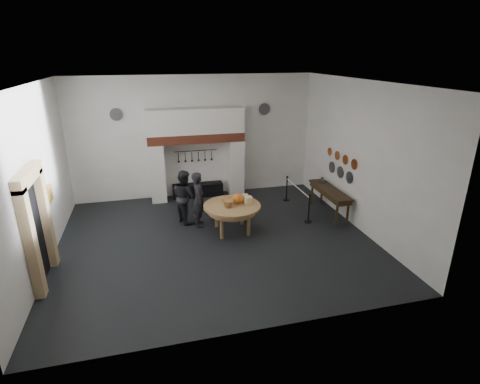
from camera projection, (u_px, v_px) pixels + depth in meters
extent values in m
cube|color=black|center=(216.00, 240.00, 11.12)|extent=(9.00, 8.00, 0.02)
cube|color=silver|center=(212.00, 82.00, 9.54)|extent=(9.00, 8.00, 0.02)
cube|color=white|center=(195.00, 137.00, 13.96)|extent=(9.00, 0.02, 4.50)
cube|color=white|center=(255.00, 229.00, 6.70)|extent=(9.00, 0.02, 4.50)
cube|color=white|center=(36.00, 180.00, 9.29)|extent=(0.02, 8.00, 4.50)
cube|color=white|center=(360.00, 157.00, 11.36)|extent=(0.02, 8.00, 4.50)
cube|color=silver|center=(157.00, 173.00, 13.72)|extent=(0.55, 0.70, 2.15)
cube|color=silver|center=(235.00, 167.00, 14.39)|extent=(0.55, 0.70, 2.15)
cube|color=#9E442B|center=(196.00, 138.00, 13.62)|extent=(3.50, 0.72, 0.32)
cube|color=silver|center=(195.00, 121.00, 13.41)|extent=(3.50, 0.70, 0.90)
cube|color=black|center=(198.00, 190.00, 14.41)|extent=(1.90, 0.45, 0.50)
cylinder|color=black|center=(196.00, 151.00, 14.06)|extent=(1.60, 0.02, 0.02)
cube|color=black|center=(35.00, 233.00, 8.74)|extent=(0.04, 1.10, 2.50)
cube|color=tan|center=(31.00, 245.00, 8.11)|extent=(0.22, 0.30, 2.60)
cube|color=tan|center=(46.00, 219.00, 9.38)|extent=(0.22, 0.30, 2.60)
cube|color=tan|center=(27.00, 176.00, 8.27)|extent=(0.22, 1.70, 0.30)
cube|color=gold|center=(50.00, 193.00, 10.26)|extent=(0.05, 0.34, 0.44)
cylinder|color=#A6824E|center=(232.00, 206.00, 11.36)|extent=(1.82, 1.82, 0.07)
ellipsoid|color=orange|center=(238.00, 198.00, 11.43)|extent=(0.36, 0.36, 0.31)
cube|color=#EED28E|center=(248.00, 200.00, 11.38)|extent=(0.22, 0.22, 0.24)
cube|color=#DDC784|center=(245.00, 198.00, 11.65)|extent=(0.18, 0.18, 0.20)
cone|color=#A5693C|center=(228.00, 204.00, 11.14)|extent=(0.33, 0.33, 0.22)
ellipsoid|color=#A96D3C|center=(226.00, 199.00, 11.62)|extent=(0.31, 0.18, 0.13)
imported|color=black|center=(199.00, 199.00, 11.75)|extent=(0.48, 0.68, 1.78)
imported|color=black|center=(185.00, 196.00, 12.03)|extent=(0.95, 1.04, 1.75)
cube|color=#332412|center=(330.00, 190.00, 12.61)|extent=(0.55, 2.20, 0.06)
cylinder|color=#535459|center=(322.00, 180.00, 13.10)|extent=(0.12, 0.12, 0.22)
cylinder|color=#C6662D|center=(354.00, 164.00, 11.64)|extent=(0.03, 0.34, 0.34)
cylinder|color=#C6662D|center=(345.00, 160.00, 12.14)|extent=(0.03, 0.32, 0.32)
cylinder|color=#C6662D|center=(337.00, 156.00, 12.64)|extent=(0.03, 0.30, 0.30)
cylinder|color=#C6662D|center=(330.00, 152.00, 13.14)|extent=(0.03, 0.28, 0.28)
cylinder|color=#4C4C51|center=(349.00, 178.00, 12.00)|extent=(0.03, 0.40, 0.40)
cylinder|color=#4C4C51|center=(340.00, 172.00, 12.54)|extent=(0.03, 0.40, 0.40)
cylinder|color=#4C4C51|center=(332.00, 167.00, 13.09)|extent=(0.03, 0.40, 0.40)
cylinder|color=#4C4C51|center=(116.00, 114.00, 12.97)|extent=(0.44, 0.03, 0.44)
cylinder|color=#4C4C51|center=(265.00, 109.00, 14.21)|extent=(0.44, 0.03, 0.44)
cylinder|color=black|center=(309.00, 209.00, 12.11)|extent=(0.05, 0.05, 0.90)
cylinder|color=black|center=(287.00, 189.00, 13.92)|extent=(0.05, 0.05, 0.90)
cylinder|color=silver|center=(298.00, 188.00, 12.88)|extent=(0.04, 2.00, 0.04)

